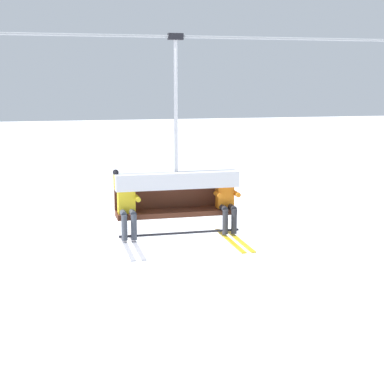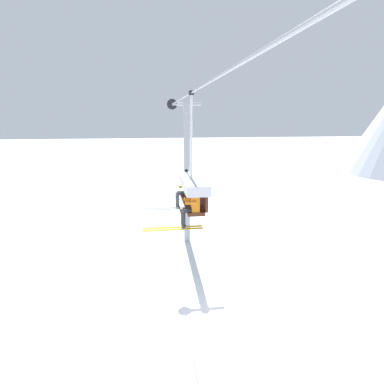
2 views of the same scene
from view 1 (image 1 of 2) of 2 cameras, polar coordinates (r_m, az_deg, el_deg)
name	(u,v)px [view 1 (image 1 of 2)]	position (r m, az deg, el deg)	size (l,w,h in m)	color
lift_cable	(227,37)	(11.36, 3.37, 14.73)	(20.11, 0.05, 0.05)	#9EA3A8
chairlift_chair	(175,185)	(11.33, -1.62, 0.71)	(2.36, 0.74, 3.71)	#512819
skier_yellow	(127,205)	(11.02, -6.32, -1.22)	(0.48, 1.70, 1.34)	yellow
skier_orange	(227,201)	(11.42, 3.38, -0.86)	(0.46, 1.70, 1.23)	orange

